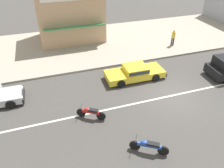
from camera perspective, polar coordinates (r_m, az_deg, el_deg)
ground_plane at (r=15.56m, az=15.37°, el=-2.95°), size 160.00×160.00×0.00m
lane_centre_stripe at (r=15.56m, az=15.37°, el=-2.94°), size 50.40×0.14×0.01m
kerb_strip at (r=23.37m, az=2.36°, el=11.39°), size 68.00×10.00×0.15m
sedan_yellow_1 at (r=16.67m, az=6.04°, el=3.10°), size 4.58×1.90×1.06m
motorcycle_0 at (r=11.41m, az=9.58°, el=-15.68°), size 1.72×1.17×0.80m
motorcycle_1 at (r=13.09m, az=-5.61°, el=-7.41°), size 1.58×1.09×0.80m
pedestrian_mid_kerb at (r=22.40m, az=15.73°, el=11.85°), size 0.34×0.34×1.57m
shopfront_corner_warung at (r=23.27m, az=-11.05°, el=17.54°), size 6.41×5.42×5.05m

